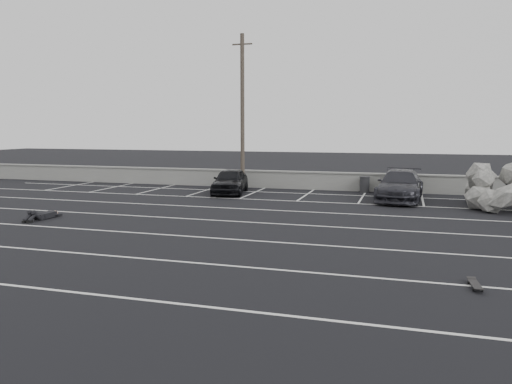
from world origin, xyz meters
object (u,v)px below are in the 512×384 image
(car_left, at_px, (230,181))
(car_right, at_px, (400,185))
(utility_pole, at_px, (242,112))
(trash_bin, at_px, (365,184))
(person, at_px, (47,212))
(skateboard, at_px, (475,285))

(car_left, distance_m, car_right, 9.05)
(utility_pole, bearing_deg, car_left, -88.98)
(trash_bin, distance_m, person, 16.62)
(car_left, distance_m, utility_pole, 4.52)
(utility_pole, bearing_deg, person, -110.83)
(car_left, xyz_separation_m, utility_pole, (-0.04, 2.34, 3.87))
(trash_bin, xyz_separation_m, person, (-11.59, -11.91, -0.23))
(utility_pole, xyz_separation_m, skateboard, (10.93, -16.31, -4.50))
(person, bearing_deg, car_left, 65.49)
(skateboard, bearing_deg, car_left, 123.20)
(car_left, bearing_deg, utility_pole, 80.82)
(car_right, distance_m, utility_pole, 10.13)
(utility_pole, relative_size, person, 3.93)
(trash_bin, bearing_deg, utility_pole, -178.13)
(person, bearing_deg, trash_bin, 46.94)
(car_right, height_order, person, car_right)
(person, height_order, skateboard, person)
(car_right, bearing_deg, skateboard, -78.57)
(trash_bin, relative_size, skateboard, 1.14)
(utility_pole, xyz_separation_m, trash_bin, (7.15, 0.23, -4.11))
(trash_bin, bearing_deg, person, -134.21)
(car_right, bearing_deg, car_left, -175.97)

